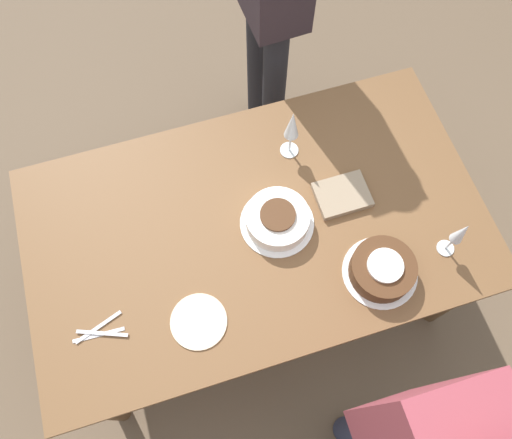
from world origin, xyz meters
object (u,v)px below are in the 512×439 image
cake_front_chocolate (382,269)px  cake_center_white (277,219)px  wine_glass_near (292,126)px  wine_glass_far (460,234)px

cake_front_chocolate → cake_center_white: bearing=135.0°
cake_front_chocolate → wine_glass_near: size_ratio=1.07×
wine_glass_near → wine_glass_far: wine_glass_near is taller
cake_center_white → wine_glass_near: wine_glass_near is taller
wine_glass_near → cake_center_white: bearing=-116.9°
cake_center_white → wine_glass_far: (0.53, -0.26, 0.10)m
cake_center_white → cake_front_chocolate: bearing=-45.0°
cake_center_white → wine_glass_near: bearing=63.1°
wine_glass_near → wine_glass_far: bearing=-53.6°
cake_center_white → wine_glass_near: (0.14, 0.27, 0.13)m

